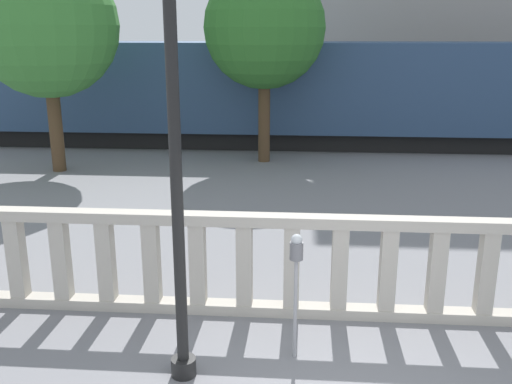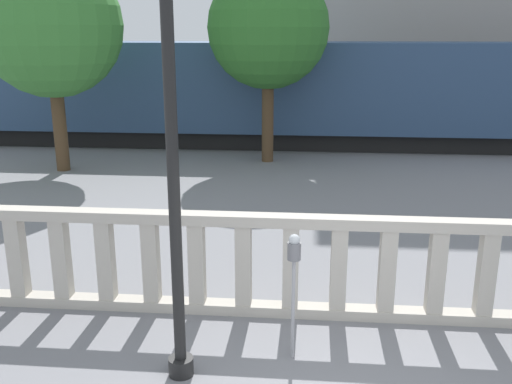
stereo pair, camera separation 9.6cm
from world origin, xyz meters
name	(u,v)px [view 2 (the right image)]	position (x,y,z in m)	size (l,w,h in m)	color
balustrade	(338,268)	(0.00, 2.47, 0.68)	(16.69, 0.24, 1.37)	#BCB5A8
lamppost	(169,81)	(-1.74, 1.01, 3.13)	(0.36, 0.36, 5.18)	black
parking_meter	(294,262)	(-0.55, 1.47, 1.16)	(0.15, 0.15, 1.48)	#99999E
train_near	(392,93)	(2.22, 14.11, 1.71)	(28.35, 2.81, 3.85)	black
tree_left	(50,26)	(-6.89, 10.00, 3.70)	(3.60, 3.60, 5.52)	#4C3823
tree_right	(268,28)	(-1.54, 11.57, 3.65)	(3.28, 3.28, 5.31)	#4C3823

